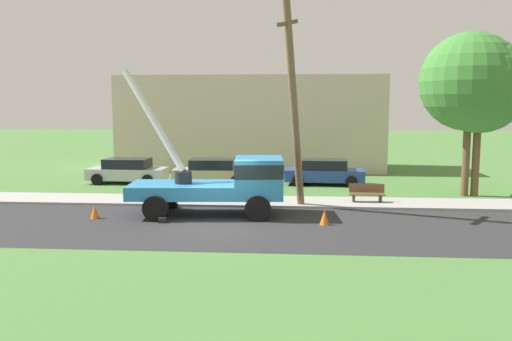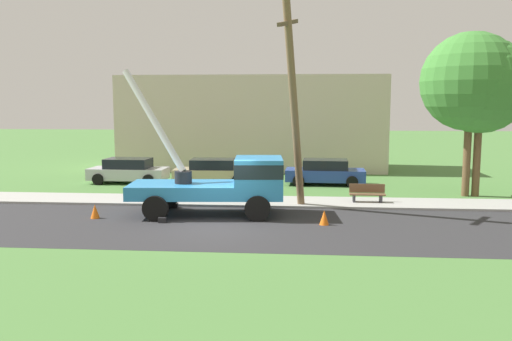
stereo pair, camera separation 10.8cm
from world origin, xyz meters
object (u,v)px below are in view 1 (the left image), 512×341
Objects in this scene: park_bench at (367,194)px; roadside_tree_far at (470,82)px; parked_sedan_blue at (324,172)px; traffic_cone_behind at (95,212)px; leaning_utility_pole at (294,103)px; roadside_tree_near at (480,86)px; parked_sedan_silver at (128,171)px; parked_sedan_tan at (212,172)px; traffic_cone_ahead at (324,217)px; utility_truck at (227,181)px.

roadside_tree_far reaches higher than park_bench.
parked_sedan_blue reaches higher than park_bench.
leaning_utility_pole is at bearing 16.85° from traffic_cone_behind.
roadside_tree_near is (16.73, 6.48, 5.11)m from traffic_cone_behind.
leaning_utility_pole is 5.54m from park_bench.
parked_sedan_silver and parked_sedan_tan have the same top height.
roadside_tree_far is at bearing 176.81° from roadside_tree_near.
traffic_cone_ahead is at bearing -42.10° from parked_sedan_silver.
parked_sedan_tan is at bearing 167.67° from roadside_tree_far.
utility_truck reaches higher than parked_sedan_tan.
utility_truck reaches higher than park_bench.
traffic_cone_behind is 0.35× the size of park_bench.
parked_sedan_blue is at bearing 106.23° from park_bench.
park_bench is at bearing 25.24° from utility_truck.
parked_sedan_blue is 0.56× the size of roadside_tree_far.
parked_sedan_blue is at bearing 155.11° from roadside_tree_far.
roadside_tree_near is at bearing 21.18° from traffic_cone_behind.
roadside_tree_near is (7.21, -3.15, 4.67)m from parked_sedan_blue.
traffic_cone_behind is (-9.04, 0.40, 0.00)m from traffic_cone_ahead.
roadside_tree_near is at bearing 24.71° from utility_truck.
leaning_utility_pole is at bearing 24.46° from utility_truck.
utility_truck is 4.31m from leaning_utility_pole.
parked_sedan_silver is (-1.71, 9.31, 0.43)m from traffic_cone_behind.
parked_sedan_blue is at bearing 45.33° from traffic_cone_behind.
parked_sedan_silver is at bearing 100.39° from traffic_cone_behind.
park_bench is at bearing -34.00° from parked_sedan_tan.
utility_truck is 1.56× the size of parked_sedan_silver.
parked_sedan_blue is 2.80× the size of park_bench.
traffic_cone_behind is 11.86m from park_bench.
utility_truck is 0.78× the size of leaning_utility_pole.
traffic_cone_behind is 18.66m from roadside_tree_near.
roadside_tree_near reaches higher than park_bench.
park_bench is (12.88, -5.32, -0.25)m from parked_sedan_silver.
park_bench reaches higher than traffic_cone_ahead.
leaning_utility_pole is 9.22m from parked_sedan_tan.
leaning_utility_pole is 9.22m from traffic_cone_behind.
parked_sedan_tan is 1.00× the size of parked_sedan_blue.
parked_sedan_blue is 5.88m from park_bench.
park_bench is 0.20× the size of roadside_tree_far.
parked_sedan_tan is 14.60m from roadside_tree_near.
leaning_utility_pole is at bearing -154.15° from park_bench.
roadside_tree_far is (5.09, 2.52, 5.10)m from park_bench.
parked_sedan_blue is 0.58× the size of roadside_tree_near.
parked_sedan_blue is (4.38, 8.49, -0.70)m from utility_truck.
parked_sedan_blue is (0.49, 10.03, 0.43)m from traffic_cone_ahead.
utility_truck is at bearing -154.27° from roadside_tree_far.
parked_sedan_blue is (1.71, 7.27, -3.85)m from leaning_utility_pole.
traffic_cone_behind is at bearing -79.61° from parked_sedan_silver.
traffic_cone_ahead is at bearing -21.65° from utility_truck.
parked_sedan_tan is 2.79× the size of park_bench.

